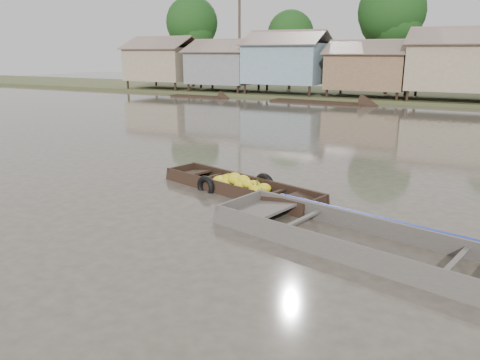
% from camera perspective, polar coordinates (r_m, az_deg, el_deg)
% --- Properties ---
extents(ground, '(120.00, 120.00, 0.00)m').
position_cam_1_polar(ground, '(9.75, -0.42, -6.86)').
color(ground, '#453E35').
rests_on(ground, ground).
extents(riverbank, '(120.00, 12.47, 10.22)m').
position_cam_1_polar(riverbank, '(39.89, 26.04, 13.04)').
color(riverbank, '#384723').
rests_on(riverbank, ground).
extents(banana_boat, '(5.14, 2.58, 0.72)m').
position_cam_1_polar(banana_boat, '(12.74, -0.24, -0.85)').
color(banana_boat, black).
rests_on(banana_boat, ground).
extents(viewer_boat, '(6.88, 3.28, 0.54)m').
position_cam_1_polar(viewer_boat, '(9.40, 15.52, -8.05)').
color(viewer_boat, '#453F3A').
rests_on(viewer_boat, ground).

